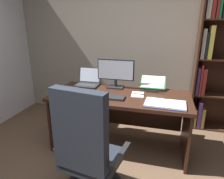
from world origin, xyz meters
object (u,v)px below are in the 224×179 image
office_chair (88,156)px  reading_stand_with_book (153,83)px  monitor (116,73)px  open_binder (165,104)px  desk (121,107)px  laptop (88,82)px  keyboard (107,97)px  computer_mouse (84,94)px  pen (139,94)px  bookshelf (217,59)px  notepad (138,95)px

office_chair → reading_stand_with_book: 1.39m
monitor → open_binder: (0.68, -0.47, -0.19)m
desk → open_binder: (0.55, -0.29, 0.21)m
laptop → keyboard: 0.60m
open_binder → monitor: bearing=147.8°
office_chair → keyboard: size_ratio=2.69×
monitor → computer_mouse: monitor is taller
monitor → computer_mouse: 0.55m
pen → reading_stand_with_book: bearing=65.0°
laptop → desk: bearing=-19.1°
desk → laptop: laptop is taller
bookshelf → desk: bearing=-146.6°
bookshelf → keyboard: size_ratio=5.25×
bookshelf → keyboard: (-1.37, -1.06, -0.35)m
keyboard → notepad: (0.34, 0.19, -0.01)m
office_chair → open_binder: 1.00m
pen → bookshelf: bearing=40.7°
monitor → notepad: (0.34, -0.23, -0.20)m
open_binder → office_chair: bearing=-128.7°
bookshelf → monitor: size_ratio=4.35×
desk → pen: pen is taller
bookshelf → pen: bookshelf is taller
laptop → pen: bearing=-16.7°
laptop → pen: laptop is taller
monitor → pen: monitor is taller
bookshelf → keyboard: bookshelf is taller
open_binder → notepad: (-0.34, 0.24, -0.01)m
monitor → keyboard: bearing=-90.0°
office_chair → open_binder: office_chair is taller
bookshelf → notepad: bearing=-139.9°
monitor → open_binder: size_ratio=1.09×
keyboard → computer_mouse: (-0.30, 0.00, 0.01)m
reading_stand_with_book → open_binder: bearing=-72.1°
reading_stand_with_book → open_binder: 0.58m
desk → reading_stand_with_book: size_ratio=5.25×
reading_stand_with_book → monitor: bearing=-171.7°
open_binder → bookshelf: bearing=60.8°
notepad → monitor: bearing=146.2°
keyboard → monitor: bearing=90.0°
desk → keyboard: (-0.13, -0.24, 0.21)m
reading_stand_with_book → pen: (-0.14, -0.30, -0.06)m
open_binder → notepad: size_ratio=2.21×
desk → notepad: 0.30m
keyboard → notepad: 0.39m
keyboard → open_binder: size_ratio=0.90×
laptop → reading_stand_with_book: 0.92m
pen → monitor: bearing=147.7°
computer_mouse → bookshelf: bearing=32.4°
open_binder → desk: bearing=155.1°
reading_stand_with_book → notepad: bearing=-118.0°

